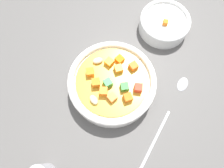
# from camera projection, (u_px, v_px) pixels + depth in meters

# --- Properties ---
(ground_plane) EXTENTS (1.40, 1.40, 0.02)m
(ground_plane) POSITION_uv_depth(u_px,v_px,m) (112.00, 89.00, 0.47)
(ground_plane) COLOR #565451
(soup_bowl_main) EXTENTS (0.19, 0.19, 0.06)m
(soup_bowl_main) POSITION_uv_depth(u_px,v_px,m) (112.00, 83.00, 0.44)
(soup_bowl_main) COLOR white
(soup_bowl_main) RESTS_ON ground_plane
(spoon) EXTENTS (0.23, 0.06, 0.01)m
(spoon) POSITION_uv_depth(u_px,v_px,m) (173.00, 105.00, 0.44)
(spoon) COLOR silver
(spoon) RESTS_ON ground_plane
(side_bowl_small) EXTENTS (0.12, 0.12, 0.04)m
(side_bowl_small) POSITION_uv_depth(u_px,v_px,m) (164.00, 24.00, 0.49)
(side_bowl_small) COLOR white
(side_bowl_small) RESTS_ON ground_plane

